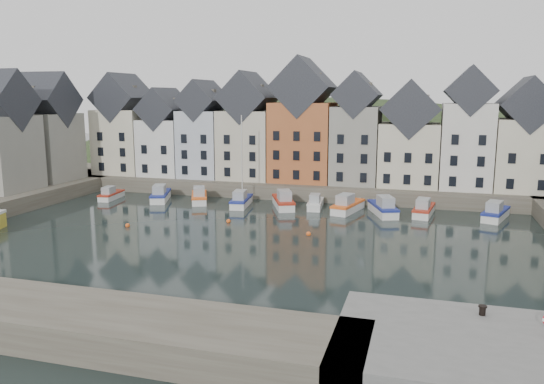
% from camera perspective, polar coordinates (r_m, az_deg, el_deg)
% --- Properties ---
extents(ground, '(260.00, 260.00, 0.00)m').
position_cam_1_polar(ground, '(52.21, -3.71, -5.57)').
color(ground, black).
rests_on(ground, ground).
extents(far_quay, '(90.00, 16.00, 2.00)m').
position_cam_1_polar(far_quay, '(80.19, 3.57, 0.77)').
color(far_quay, '#4E483C').
rests_on(far_quay, ground).
extents(near_quay, '(18.00, 10.00, 2.00)m').
position_cam_1_polar(near_quay, '(30.64, 24.51, -16.34)').
color(near_quay, '#60605E').
rests_on(near_quay, ground).
extents(hillside, '(153.60, 70.40, 64.00)m').
position_cam_1_polar(hillside, '(109.47, 6.47, -6.87)').
color(hillside, '#222E17').
rests_on(hillside, ground).
extents(far_terrace, '(72.37, 8.16, 17.78)m').
position_cam_1_polar(far_terrace, '(76.67, 5.66, 6.23)').
color(far_terrace, beige).
rests_on(far_terrace, far_quay).
extents(left_terrace, '(7.65, 17.00, 15.69)m').
position_cam_1_polar(left_terrace, '(80.88, -25.13, 5.52)').
color(left_terrace, gray).
rests_on(left_terrace, left_quay).
extents(mooring_buoys, '(20.50, 5.50, 0.50)m').
position_cam_1_polar(mooring_buoys, '(58.37, -5.64, -3.73)').
color(mooring_buoys, orange).
rests_on(mooring_buoys, ground).
extents(boat_a, '(2.32, 5.51, 2.05)m').
position_cam_1_polar(boat_a, '(77.45, -16.95, -0.29)').
color(boat_a, silver).
rests_on(boat_a, ground).
extents(boat_b, '(4.14, 6.93, 2.54)m').
position_cam_1_polar(boat_b, '(74.60, -11.91, -0.34)').
color(boat_b, silver).
rests_on(boat_b, ground).
extents(boat_c, '(4.36, 6.64, 2.45)m').
position_cam_1_polar(boat_c, '(72.57, -7.83, -0.53)').
color(boat_c, silver).
rests_on(boat_c, ground).
extents(boat_d, '(2.79, 6.49, 12.02)m').
position_cam_1_polar(boat_d, '(69.47, -3.34, -0.90)').
color(boat_d, silver).
rests_on(boat_d, ground).
extents(boat_e, '(4.64, 7.16, 2.64)m').
position_cam_1_polar(boat_e, '(68.43, 1.24, -1.05)').
color(boat_e, silver).
rests_on(boat_e, ground).
extents(boat_f, '(2.28, 5.68, 2.12)m').
position_cam_1_polar(boat_f, '(68.35, 4.68, -1.23)').
color(boat_f, silver).
rests_on(boat_f, ground).
extents(boat_g, '(3.59, 7.05, 2.59)m').
position_cam_1_polar(boat_g, '(66.55, 8.11, -1.49)').
color(boat_g, silver).
rests_on(boat_g, ground).
extents(boat_h, '(4.38, 7.19, 2.64)m').
position_cam_1_polar(boat_h, '(65.87, 11.89, -1.72)').
color(boat_h, silver).
rests_on(boat_h, ground).
extents(boat_i, '(2.75, 6.50, 2.42)m').
position_cam_1_polar(boat_i, '(66.54, 16.00, -1.84)').
color(boat_i, silver).
rests_on(boat_i, ground).
extents(boat_j, '(3.93, 6.78, 2.49)m').
position_cam_1_polar(boat_j, '(67.27, 22.89, -2.11)').
color(boat_j, silver).
rests_on(boat_j, ground).
extents(mooring_bollard, '(0.48, 0.48, 0.56)m').
position_cam_1_polar(mooring_bollard, '(33.01, 21.71, -11.70)').
color(mooring_bollard, black).
rests_on(mooring_bollard, near_quay).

